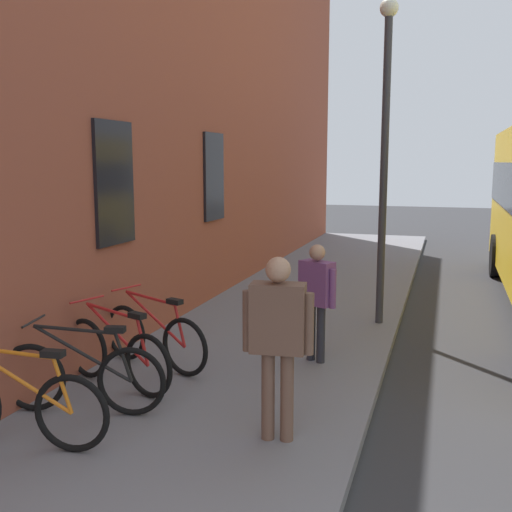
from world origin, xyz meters
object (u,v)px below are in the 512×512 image
at_px(bicycle_leaning_wall, 154,337).
at_px(pedestrian_crossing_street, 317,291).
at_px(bicycle_nearest_sign, 82,377).
at_px(bicycle_end_of_row, 116,354).
at_px(bicycle_far_end, 19,406).
at_px(pedestrian_by_facade, 278,330).
at_px(street_lamp, 385,136).

height_order(bicycle_leaning_wall, pedestrian_crossing_street, pedestrian_crossing_street).
relative_size(bicycle_nearest_sign, pedestrian_crossing_street, 1.14).
relative_size(bicycle_end_of_row, bicycle_leaning_wall, 1.00).
bearing_deg(bicycle_end_of_row, bicycle_far_end, 177.22).
bearing_deg(pedestrian_by_facade, street_lamp, -5.79).
xyz_separation_m(bicycle_nearest_sign, bicycle_end_of_row, (0.75, 0.05, 0.00)).
distance_m(bicycle_end_of_row, bicycle_leaning_wall, 0.74).
bearing_deg(bicycle_nearest_sign, bicycle_leaning_wall, -2.25).
bearing_deg(bicycle_far_end, pedestrian_by_facade, -68.82).
bearing_deg(bicycle_end_of_row, pedestrian_by_facade, -108.73).
height_order(bicycle_far_end, pedestrian_crossing_street, pedestrian_crossing_street).
height_order(bicycle_nearest_sign, bicycle_leaning_wall, same).
relative_size(bicycle_end_of_row, street_lamp, 0.34).
xyz_separation_m(bicycle_end_of_row, pedestrian_by_facade, (-0.71, -2.10, 0.66)).
height_order(bicycle_nearest_sign, bicycle_end_of_row, same).
xyz_separation_m(bicycle_end_of_row, bicycle_leaning_wall, (0.73, -0.10, 0.00)).
bearing_deg(street_lamp, bicycle_far_end, 153.60).
height_order(bicycle_nearest_sign, street_lamp, street_lamp).
bearing_deg(bicycle_leaning_wall, bicycle_nearest_sign, 177.75).
bearing_deg(pedestrian_crossing_street, bicycle_nearest_sign, 140.37).
xyz_separation_m(bicycle_nearest_sign, pedestrian_by_facade, (0.04, -2.06, 0.66)).
bearing_deg(bicycle_nearest_sign, pedestrian_by_facade, -89.02).
distance_m(pedestrian_crossing_street, pedestrian_by_facade, 2.30).
height_order(bicycle_far_end, pedestrian_by_facade, pedestrian_by_facade).
bearing_deg(bicycle_leaning_wall, bicycle_end_of_row, 171.85).
distance_m(pedestrian_by_facade, street_lamp, 4.86).
relative_size(bicycle_nearest_sign, bicycle_leaning_wall, 1.03).
xyz_separation_m(bicycle_far_end, pedestrian_by_facade, (0.84, -2.18, 0.66)).
relative_size(bicycle_nearest_sign, street_lamp, 0.35).
height_order(bicycle_far_end, bicycle_nearest_sign, same).
distance_m(bicycle_leaning_wall, pedestrian_by_facade, 2.55).
relative_size(bicycle_far_end, street_lamp, 0.36).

